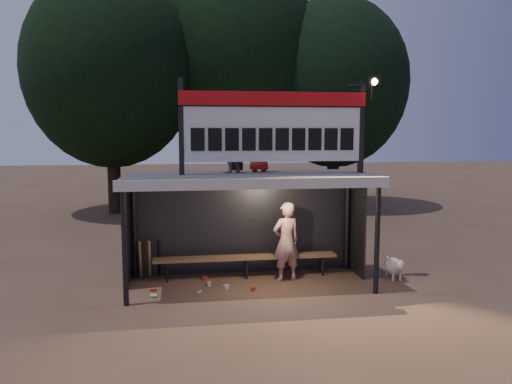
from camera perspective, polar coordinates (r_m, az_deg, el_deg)
The scene contains 13 objects.
ground at distance 10.57m, azimuth -0.77°, elevation -10.56°, with size 80.00×80.00×0.00m, color brown.
player at distance 10.70m, azimuth 3.47°, elevation -5.66°, with size 0.62×0.41×1.70m, color silver.
child_a at distance 10.42m, azimuth -3.09°, elevation 5.02°, with size 0.50×0.39×1.02m, color slate.
child_b at distance 10.61m, azimuth 0.37°, elevation 5.26°, with size 0.53×0.35×1.09m, color maroon.
dugout_shelter at distance 10.41m, azimuth -0.96°, elevation -0.42°, with size 5.10×2.08×2.32m.
scoreboard_assembly at distance 10.16m, azimuth 2.35°, elevation 7.76°, with size 4.10×0.27×1.99m.
bench at distance 10.97m, azimuth -1.16°, elevation -7.55°, with size 4.00×0.35×0.48m.
tree_left at distance 20.31m, azimuth -16.29°, elevation 13.24°, with size 6.46×6.46×9.27m.
tree_mid at distance 21.83m, azimuth -2.21°, elevation 14.77°, with size 7.22×7.22×10.36m.
tree_right at distance 21.54m, azimuth 8.98°, elevation 12.18°, with size 6.08×6.08×8.72m.
dog at distance 11.33m, azimuth 15.53°, elevation -8.15°, with size 0.36×0.81×0.49m.
bats at distance 11.18m, azimuth -12.08°, elevation -7.45°, with size 0.46×0.32×0.84m.
litter at distance 10.33m, azimuth -6.27°, elevation -10.79°, with size 2.11×1.08×0.08m.
Camera 1 is at (-1.32, -10.00, 3.17)m, focal length 35.00 mm.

